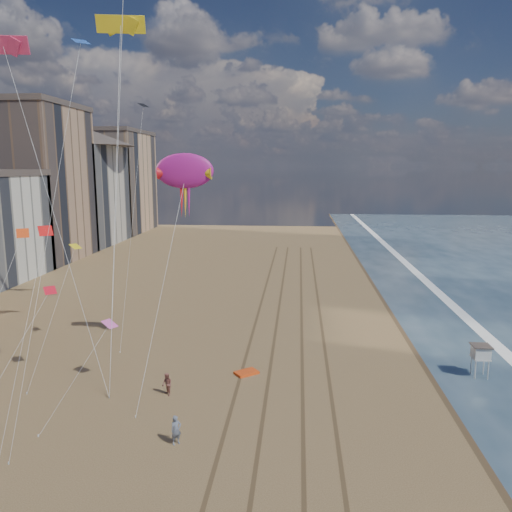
{
  "coord_description": "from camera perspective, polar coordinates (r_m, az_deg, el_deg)",
  "views": [
    {
      "loc": [
        3.5,
        -17.85,
        17.39
      ],
      "look_at": [
        -0.28,
        26.0,
        9.5
      ],
      "focal_mm": 35.0,
      "sensor_mm": 36.0,
      "label": 1
    }
  ],
  "objects": [
    {
      "name": "grounded_kite",
      "position": [
        43.62,
        -1.09,
        -13.18
      ],
      "size": [
        2.24,
        2.11,
        0.22
      ],
      "primitive_type": "cube",
      "rotation": [
        0.0,
        0.0,
        0.65
      ],
      "color": "#EA4613",
      "rests_on": "ground"
    },
    {
      "name": "small_kites",
      "position": [
        44.4,
        -19.99,
        5.88
      ],
      "size": [
        9.91,
        17.26,
        21.78
      ],
      "color": "blue",
      "rests_on": "ground"
    },
    {
      "name": "foam",
      "position": [
        63.54,
        22.93,
        -6.54
      ],
      "size": [
        260.0,
        260.0,
        0.0
      ],
      "primitive_type": "plane",
      "color": "white",
      "rests_on": "ground"
    },
    {
      "name": "kite_flyer_b",
      "position": [
        40.2,
        -10.13,
        -14.24
      ],
      "size": [
        1.08,
        1.09,
        1.77
      ],
      "primitive_type": "imported",
      "rotation": [
        0.0,
        0.0,
        -0.84
      ],
      "color": "#91544A",
      "rests_on": "ground"
    },
    {
      "name": "lifeguard_stand",
      "position": [
        46.3,
        24.3,
        -10.02
      ],
      "size": [
        1.53,
        1.53,
        2.76
      ],
      "color": "silver",
      "rests_on": "ground"
    },
    {
      "name": "tracks",
      "position": [
        50.92,
        3.61,
        -9.82
      ],
      "size": [
        7.68,
        120.0,
        0.01
      ],
      "color": "brown",
      "rests_on": "ground"
    },
    {
      "name": "show_kite",
      "position": [
        44.27,
        -8.17,
        9.55
      ],
      "size": [
        4.79,
        6.3,
        20.34
      ],
      "color": "#A61980",
      "rests_on": "ground"
    },
    {
      "name": "wet_sand",
      "position": [
        62.36,
        19.23,
        -6.61
      ],
      "size": [
        260.0,
        260.0,
        0.0
      ],
      "primitive_type": "plane",
      "color": "#42301E",
      "rests_on": "ground"
    },
    {
      "name": "buildings",
      "position": [
        96.95,
        -25.8,
        6.89
      ],
      "size": [
        34.72,
        131.35,
        29.0
      ],
      "color": "#C6B284",
      "rests_on": "ground"
    },
    {
      "name": "kite_flyer_a",
      "position": [
        33.83,
        -9.12,
        -19.05
      ],
      "size": [
        0.82,
        0.8,
        1.9
      ],
      "primitive_type": "imported",
      "rotation": [
        0.0,
        0.0,
        0.7
      ],
      "color": "slate",
      "rests_on": "ground"
    }
  ]
}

